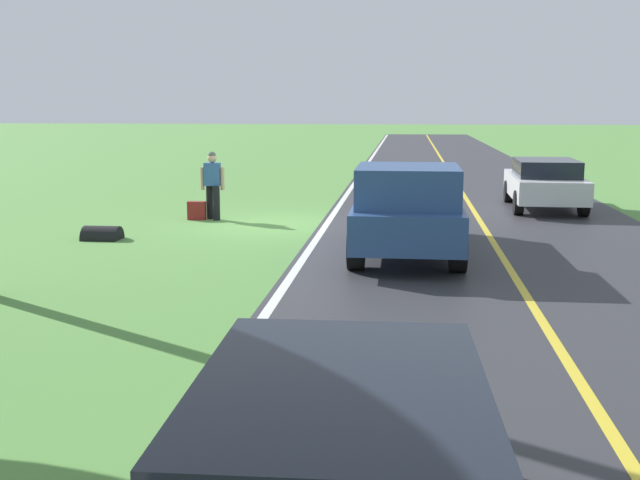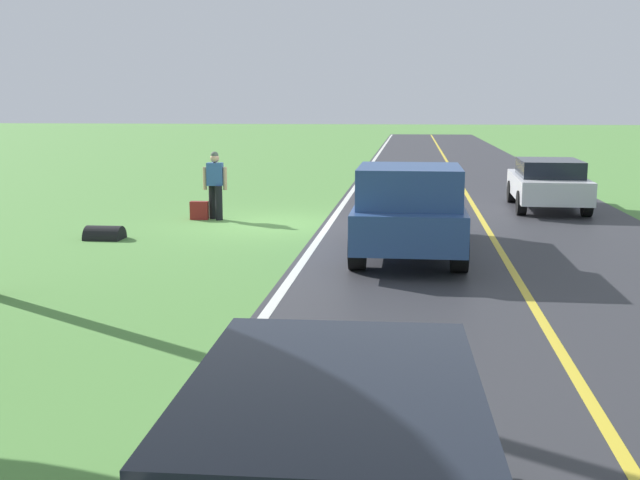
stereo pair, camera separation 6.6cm
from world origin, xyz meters
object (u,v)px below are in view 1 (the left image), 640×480
pickup_truck_passing (407,207)px  sedan_near_oncoming (545,182)px  hitchhiker_walking (213,181)px  suitcase_carried (197,211)px

pickup_truck_passing → sedan_near_oncoming: 8.33m
hitchhiker_walking → sedan_near_oncoming: size_ratio=0.39×
suitcase_carried → sedan_near_oncoming: (-9.24, -3.13, 0.52)m
sedan_near_oncoming → suitcase_carried: bearing=18.7°
hitchhiker_walking → pickup_truck_passing: pickup_truck_passing is taller
suitcase_carried → pickup_truck_passing: 6.89m
sedan_near_oncoming → pickup_truck_passing: bearing=62.4°
hitchhiker_walking → sedan_near_oncoming: hitchhiker_walking is taller
hitchhiker_walking → sedan_near_oncoming: bearing=-161.0°
sedan_near_oncoming → hitchhiker_walking: bearing=19.0°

